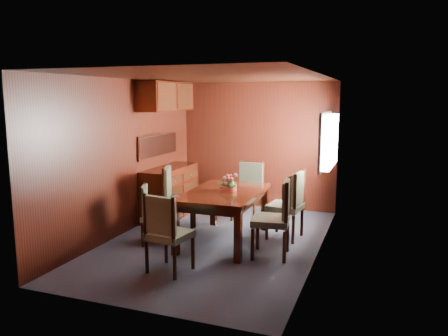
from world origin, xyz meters
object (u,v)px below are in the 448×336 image
at_px(sideboard, 170,192).
at_px(chair_head, 166,229).
at_px(dining_table, 224,198).
at_px(chair_left_near, 151,211).
at_px(flower_centerpiece, 228,182).
at_px(chair_right_near, 277,214).

relative_size(sideboard, chair_head, 1.41).
bearing_deg(dining_table, sideboard, 143.94).
bearing_deg(chair_left_near, sideboard, 174.34).
height_order(dining_table, chair_left_near, chair_left_near).
relative_size(chair_head, flower_centerpiece, 3.88).
bearing_deg(sideboard, chair_right_near, -29.86).
xyz_separation_m(sideboard, chair_left_near, (0.39, -1.38, 0.03)).
relative_size(dining_table, chair_head, 1.66).
bearing_deg(flower_centerpiece, dining_table, -127.70).
relative_size(chair_left_near, flower_centerpiece, 3.40).
relative_size(sideboard, flower_centerpiece, 5.46).
height_order(chair_head, flower_centerpiece, flower_centerpiece).
bearing_deg(chair_left_near, flower_centerpiece, 94.14).
xyz_separation_m(dining_table, chair_left_near, (-0.98, -0.43, -0.17)).
xyz_separation_m(dining_table, flower_centerpiece, (0.05, 0.06, 0.23)).
bearing_deg(sideboard, chair_head, -64.07).
bearing_deg(dining_table, flower_centerpiece, 50.91).
relative_size(sideboard, chair_left_near, 1.61).
xyz_separation_m(sideboard, chair_head, (1.12, -2.30, 0.10)).
height_order(sideboard, chair_head, chair_head).
distance_m(dining_table, chair_head, 1.38).
bearing_deg(flower_centerpiece, chair_head, -101.73).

